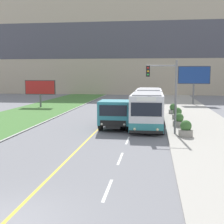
% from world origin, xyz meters
% --- Properties ---
extents(ground_plane, '(300.00, 300.00, 0.00)m').
position_xyz_m(ground_plane, '(0.00, 0.00, 0.00)').
color(ground_plane, slate).
extents(lane_marking_centre, '(2.88, 140.00, 0.01)m').
position_xyz_m(lane_marking_centre, '(0.35, 1.88, 0.00)').
color(lane_marking_centre, gold).
rests_on(lane_marking_centre, ground_plane).
extents(apartment_block_background, '(80.00, 8.04, 21.80)m').
position_xyz_m(apartment_block_background, '(0.00, 61.59, 10.90)').
color(apartment_block_background, '#BCAD93').
rests_on(apartment_block_background, ground_plane).
extents(city_bus, '(2.65, 12.78, 3.00)m').
position_xyz_m(city_bus, '(3.96, 19.93, 1.53)').
color(city_bus, silver).
rests_on(city_bus, ground_plane).
extents(dump_truck, '(2.57, 6.53, 2.38)m').
position_xyz_m(dump_truck, '(1.43, 16.91, 1.24)').
color(dump_truck, black).
rests_on(dump_truck, ground_plane).
extents(traffic_light_mast, '(2.28, 0.32, 5.49)m').
position_xyz_m(traffic_light_mast, '(5.40, 14.90, 3.51)').
color(traffic_light_mast, slate).
rests_on(traffic_light_mast, ground_plane).
extents(billboard_large, '(4.56, 0.24, 5.57)m').
position_xyz_m(billboard_large, '(10.13, 37.90, 4.12)').
color(billboard_large, '#59595B').
rests_on(billboard_large, ground_plane).
extents(billboard_small, '(4.17, 0.24, 3.63)m').
position_xyz_m(billboard_small, '(-10.67, 31.72, 2.58)').
color(billboard_small, '#59595B').
rests_on(billboard_small, ground_plane).
extents(planter_round_near, '(1.01, 1.01, 1.17)m').
position_xyz_m(planter_round_near, '(6.76, 13.88, 0.59)').
color(planter_round_near, gray).
rests_on(planter_round_near, sidewalk_right).
extents(planter_round_second, '(1.00, 1.00, 1.13)m').
position_xyz_m(planter_round_second, '(6.60, 18.15, 0.57)').
color(planter_round_second, gray).
rests_on(planter_round_second, sidewalk_right).
extents(planter_round_third, '(1.03, 1.03, 1.14)m').
position_xyz_m(planter_round_third, '(6.79, 22.41, 0.58)').
color(planter_round_third, gray).
rests_on(planter_round_third, sidewalk_right).
extents(planter_round_far, '(1.03, 1.03, 1.12)m').
position_xyz_m(planter_round_far, '(6.63, 26.68, 0.57)').
color(planter_round_far, gray).
rests_on(planter_round_far, sidewalk_right).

